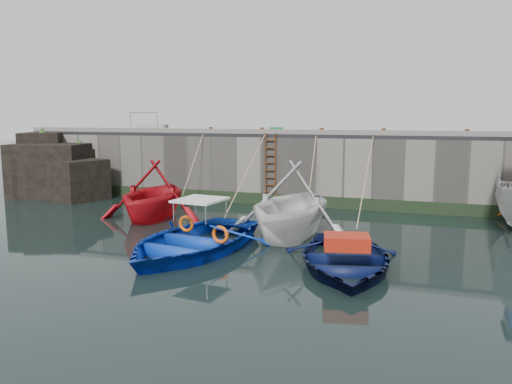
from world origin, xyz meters
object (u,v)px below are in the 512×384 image
(ladder, at_px, (270,170))
(bollard_b, at_px, (262,130))
(boat_near_blacktrim, at_px, (290,237))
(bollard_e, at_px, (467,133))
(bollard_a, at_px, (211,130))
(boat_near_white, at_px, (153,218))
(bollard_d, at_px, (384,132))
(bollard_c, at_px, (322,131))
(boat_near_blue, at_px, (192,251))
(boat_near_navy, at_px, (344,267))
(fish_crate, at_px, (276,130))

(ladder, xyz_separation_m, bollard_b, (-0.50, 0.34, 1.71))
(boat_near_blacktrim, relative_size, bollard_e, 19.04)
(boat_near_blacktrim, relative_size, bollard_a, 19.04)
(boat_near_white, height_order, bollard_d, bollard_d)
(boat_near_white, relative_size, bollard_a, 17.42)
(bollard_a, xyz_separation_m, bollard_c, (5.20, 0.00, 0.00))
(ladder, height_order, bollard_b, bollard_b)
(boat_near_blacktrim, height_order, bollard_b, bollard_b)
(boat_near_blue, xyz_separation_m, bollard_b, (-0.59, 8.48, 3.30))
(boat_near_navy, height_order, bollard_e, bollard_e)
(bollard_a, bearing_deg, boat_near_blacktrim, -47.17)
(boat_near_blue, relative_size, boat_near_navy, 1.16)
(boat_near_blue, height_order, boat_near_blacktrim, boat_near_blacktrim)
(ladder, bearing_deg, fish_crate, 96.18)
(boat_near_navy, height_order, bollard_b, bollard_b)
(boat_near_navy, bearing_deg, bollard_a, 119.05)
(bollard_a, bearing_deg, bollard_c, 0.00)
(boat_near_white, xyz_separation_m, bollard_b, (2.99, 4.57, 3.30))
(fish_crate, distance_m, bollard_d, 5.07)
(bollard_b, height_order, bollard_c, same)
(boat_near_blacktrim, height_order, bollard_a, bollard_a)
(bollard_b, bearing_deg, ladder, -33.86)
(boat_near_blacktrim, height_order, boat_near_navy, boat_near_blacktrim)
(boat_near_blue, xyz_separation_m, bollard_d, (4.71, 8.48, 3.30))
(fish_crate, xyz_separation_m, bollard_a, (-2.85, -1.08, 0.01))
(bollard_e, bearing_deg, bollard_b, 180.00)
(bollard_a, bearing_deg, bollard_b, 0.00)
(boat_near_white, height_order, bollard_e, bollard_e)
(boat_near_navy, distance_m, bollard_b, 10.53)
(ladder, xyz_separation_m, bollard_a, (-3.00, 0.34, 1.71))
(boat_near_white, height_order, bollard_b, bollard_b)
(bollard_b, xyz_separation_m, bollard_e, (8.50, 0.00, 0.00))
(bollard_d, bearing_deg, boat_near_blacktrim, -112.75)
(boat_near_white, relative_size, bollard_c, 17.42)
(bollard_c, bearing_deg, boat_near_navy, -74.62)
(bollard_b, bearing_deg, boat_near_navy, -59.53)
(bollard_a, height_order, bollard_e, same)
(ladder, xyz_separation_m, bollard_e, (8.00, 0.34, 1.71))
(ladder, distance_m, bollard_d, 5.11)
(bollard_b, xyz_separation_m, bollard_c, (2.70, 0.00, 0.00))
(fish_crate, relative_size, bollard_a, 2.18)
(fish_crate, bearing_deg, boat_near_white, -142.35)
(boat_near_blacktrim, height_order, bollard_d, bollard_d)
(ladder, height_order, bollard_e, bollard_e)
(boat_near_blacktrim, distance_m, bollard_e, 8.73)
(boat_near_white, height_order, boat_near_blacktrim, boat_near_blacktrim)
(boat_near_blue, bearing_deg, bollard_e, 53.84)
(fish_crate, height_order, bollard_e, bollard_e)
(bollard_a, distance_m, bollard_d, 7.80)
(boat_near_blue, xyz_separation_m, fish_crate, (-0.24, 9.55, 3.29))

